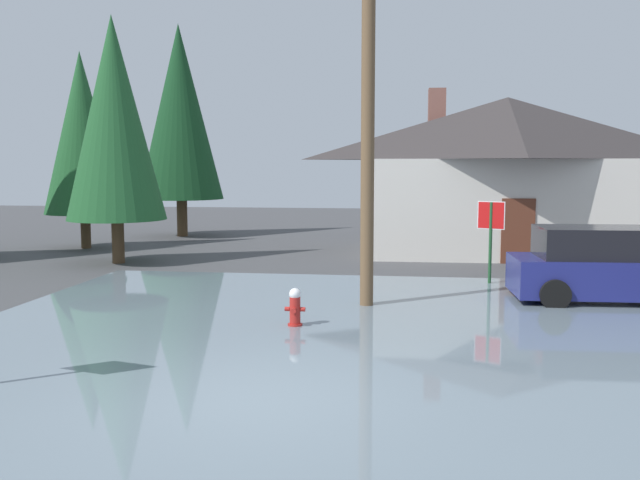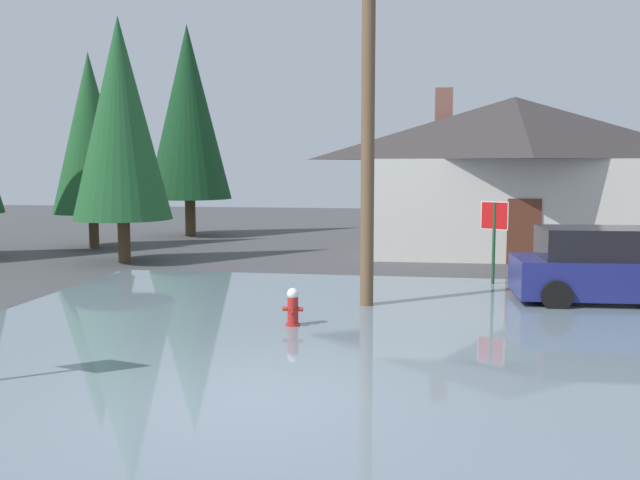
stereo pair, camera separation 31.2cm
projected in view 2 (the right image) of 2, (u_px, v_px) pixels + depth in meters
The scene contains 11 objects.
ground_plane at pixel (251, 405), 8.73m from camera, with size 80.00×80.00×0.10m, color #424244.
flood_puddle at pixel (312, 342), 11.53m from camera, with size 13.23×13.97×0.06m, color slate.
lane_stop_bar at pixel (164, 429), 7.80m from camera, with size 3.16×0.30×0.01m, color silver.
fire_hydrant at pixel (293, 309), 12.59m from camera, with size 0.38×0.32×0.75m.
utility_pole at pixel (368, 80), 13.97m from camera, with size 1.60×0.28×9.10m.
stop_sign_far at pixel (494, 226), 16.93m from camera, with size 0.64×0.31×2.11m.
house at pixel (513, 173), 23.17m from camera, with size 10.09×5.90×5.70m.
parked_car at pixel (615, 268), 14.80m from camera, with size 4.50×2.12×1.66m.
pine_tree_tall_left at pixel (188, 113), 28.81m from camera, with size 3.54×3.54×8.85m.
pine_tree_mid_left at pixel (120, 119), 20.80m from camera, with size 2.99×2.99×7.48m.
pine_tree_short_left at pixel (90, 134), 24.72m from camera, with size 2.82×2.82×7.04m.
Camera 2 is at (2.17, -8.21, 2.98)m, focal length 38.49 mm.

